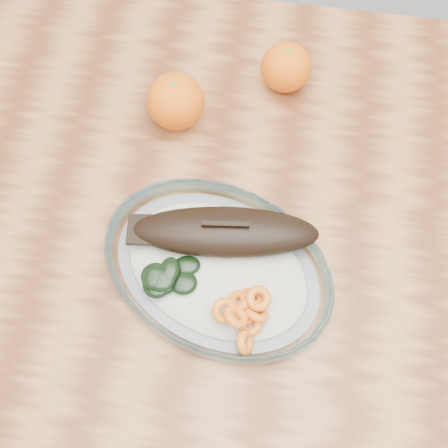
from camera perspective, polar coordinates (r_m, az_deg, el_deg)
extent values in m
plane|color=slate|center=(1.49, 3.08, -11.33)|extent=(3.00, 3.00, 0.00)
cube|color=#602F16|center=(0.79, 5.69, -0.84)|extent=(1.20, 0.80, 0.04)
cylinder|color=brown|center=(1.37, -17.45, 9.47)|extent=(0.06, 0.06, 0.71)
ellipsoid|color=white|center=(0.74, -0.67, -4.65)|extent=(0.67, 0.57, 0.01)
torus|color=#85C1CE|center=(0.73, -0.68, -4.41)|extent=(0.71, 0.71, 0.03)
ellipsoid|color=silver|center=(0.72, -0.69, -4.21)|extent=(0.59, 0.50, 0.02)
ellipsoid|color=black|center=(0.71, 0.15, -0.32)|extent=(0.25, 0.10, 0.04)
ellipsoid|color=black|center=(0.72, 0.15, -0.54)|extent=(0.21, 0.08, 0.02)
cube|color=black|center=(0.72, -8.21, -0.12)|extent=(0.05, 0.05, 0.01)
cube|color=black|center=(0.70, 0.15, 0.26)|extent=(0.06, 0.01, 0.02)
torus|color=#C9580E|center=(0.69, 3.39, -8.69)|extent=(0.04, 0.03, 0.04)
torus|color=#C9580E|center=(0.69, 1.70, -7.53)|extent=(0.05, 0.05, 0.02)
torus|color=#C9580E|center=(0.70, 2.93, -7.16)|extent=(0.04, 0.04, 0.03)
torus|color=#C9580E|center=(0.68, 2.21, -11.65)|extent=(0.03, 0.04, 0.04)
torus|color=#C9580E|center=(0.69, 2.70, -9.76)|extent=(0.05, 0.05, 0.02)
torus|color=#C9580E|center=(0.69, 2.31, -8.40)|extent=(0.04, 0.04, 0.04)
torus|color=#C9580E|center=(0.69, 2.26, -8.65)|extent=(0.05, 0.05, 0.03)
torus|color=#C9580E|center=(0.67, 1.26, -9.09)|extent=(0.05, 0.04, 0.03)
torus|color=#C9580E|center=(0.68, 0.03, -8.44)|extent=(0.04, 0.04, 0.03)
torus|color=#C9580E|center=(0.68, 3.62, -7.19)|extent=(0.05, 0.05, 0.02)
ellipsoid|color=black|center=(0.71, -7.02, -5.70)|extent=(0.05, 0.05, 0.01)
ellipsoid|color=black|center=(0.70, -4.24, -5.61)|extent=(0.04, 0.04, 0.01)
ellipsoid|color=black|center=(0.71, -3.89, -3.83)|extent=(0.04, 0.03, 0.01)
ellipsoid|color=black|center=(0.71, -6.00, -5.44)|extent=(0.03, 0.04, 0.01)
ellipsoid|color=black|center=(0.71, -6.39, -5.00)|extent=(0.04, 0.03, 0.01)
ellipsoid|color=black|center=(0.70, -5.72, -4.30)|extent=(0.03, 0.04, 0.01)
ellipsoid|color=black|center=(0.70, -6.58, -5.06)|extent=(0.05, 0.05, 0.01)
ellipsoid|color=black|center=(0.70, -7.14, -4.88)|extent=(0.04, 0.04, 0.01)
sphere|color=#F54305|center=(0.82, -4.91, 12.29)|extent=(0.08, 0.08, 0.08)
sphere|color=#F54305|center=(0.86, 6.30, 15.54)|extent=(0.07, 0.07, 0.07)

